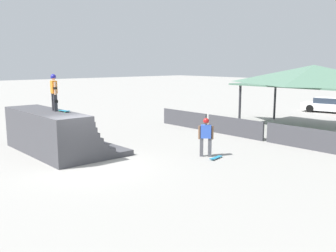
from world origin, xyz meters
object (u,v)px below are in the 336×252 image
skateboard_on_ground (216,158)px  parked_car_white (328,105)px  skateboard_on_deck (64,111)px  skater_on_deck (54,90)px  bystander_walking (206,134)px

skateboard_on_ground → parked_car_white: (-4.19, 18.99, 0.54)m
skateboard_on_deck → parked_car_white: skateboard_on_deck is taller
skater_on_deck → skateboard_on_deck: bearing=23.6°
bystander_walking → parked_car_white: bearing=-122.8°
skater_on_deck → skateboard_on_ground: skater_on_deck is taller
bystander_walking → skateboard_on_ground: 1.15m
skater_on_deck → skateboard_on_ground: (5.66, 4.78, -2.91)m
bystander_walking → parked_car_white: 19.32m
skateboard_on_deck → skater_on_deck: bearing=-171.6°
skater_on_deck → bystander_walking: (5.04, 4.79, -1.94)m
skateboard_on_deck → bystander_walking: bearing=43.1°
skateboard_on_deck → parked_car_white: size_ratio=0.18×
skater_on_deck → bystander_walking: bearing=55.2°
skater_on_deck → skateboard_on_deck: size_ratio=2.12×
skateboard_on_deck → skateboard_on_ground: 7.12m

